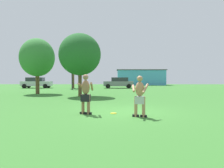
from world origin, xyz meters
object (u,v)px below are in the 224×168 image
(tree_left_field, at_px, (80,55))
(tree_near_building, at_px, (73,59))
(player_with_cap, at_px, (86,92))
(frisbee, at_px, (113,113))
(lamp_post, at_px, (72,63))
(car_gray_near_post, at_px, (119,83))
(tree_right_field, at_px, (37,58))
(car_silver_mid_lot, at_px, (36,82))
(player_in_gray, at_px, (140,95))

(tree_left_field, relative_size, tree_near_building, 0.90)
(player_with_cap, distance_m, frisbee, 1.51)
(frisbee, xyz_separation_m, lamp_post, (-5.23, 17.27, 3.38))
(car_gray_near_post, bearing_deg, tree_right_field, -126.01)
(player_with_cap, bearing_deg, tree_left_field, 100.75)
(car_silver_mid_lot, bearing_deg, frisbee, -62.63)
(tree_left_field, bearing_deg, car_gray_near_post, 75.64)
(car_silver_mid_lot, distance_m, tree_left_field, 16.63)
(player_with_cap, xyz_separation_m, tree_left_field, (-1.65, 8.69, 2.53))
(car_silver_mid_lot, bearing_deg, player_with_cap, -65.22)
(lamp_post, bearing_deg, tree_left_field, -74.63)
(car_silver_mid_lot, height_order, tree_right_field, tree_right_field)
(player_in_gray, relative_size, tree_left_field, 0.31)
(frisbee, xyz_separation_m, tree_near_building, (-5.99, 21.82, 4.18))
(car_silver_mid_lot, bearing_deg, lamp_post, -38.85)
(player_in_gray, xyz_separation_m, lamp_post, (-6.27, 18.06, 2.54))
(player_in_gray, distance_m, car_gray_near_post, 23.02)
(player_with_cap, bearing_deg, car_gray_near_post, 85.25)
(car_silver_mid_lot, height_order, lamp_post, lamp_post)
(lamp_post, bearing_deg, player_in_gray, -70.86)
(player_with_cap, distance_m, player_in_gray, 2.30)
(tree_near_building, bearing_deg, player_in_gray, -72.73)
(player_in_gray, bearing_deg, car_silver_mid_lot, 118.58)
(player_with_cap, height_order, tree_right_field, tree_right_field)
(lamp_post, distance_m, tree_right_field, 6.46)
(player_in_gray, distance_m, tree_right_field, 14.84)
(player_in_gray, height_order, car_gray_near_post, player_in_gray)
(car_silver_mid_lot, relative_size, tree_left_field, 0.84)
(tree_left_field, xyz_separation_m, tree_near_building, (-3.17, 13.31, 0.72))
(player_in_gray, distance_m, car_silver_mid_lot, 26.40)
(player_with_cap, relative_size, player_in_gray, 1.05)
(player_with_cap, relative_size, tree_left_field, 0.33)
(player_with_cap, relative_size, car_silver_mid_lot, 0.39)
(lamp_post, height_order, tree_left_field, lamp_post)
(frisbee, xyz_separation_m, tree_left_field, (-2.82, 8.51, 3.45))
(car_gray_near_post, bearing_deg, tree_left_field, -104.36)
(player_with_cap, xyz_separation_m, player_in_gray, (2.21, -0.62, -0.08))
(player_with_cap, bearing_deg, player_in_gray, -15.55)
(car_gray_near_post, distance_m, lamp_post, 8.14)
(tree_left_field, bearing_deg, tree_right_field, 149.52)
(frisbee, height_order, tree_left_field, tree_left_field)
(player_in_gray, height_order, tree_right_field, tree_right_field)
(player_in_gray, relative_size, car_gray_near_post, 0.38)
(tree_left_field, height_order, tree_right_field, tree_right_field)
(car_gray_near_post, xyz_separation_m, tree_left_field, (-3.51, -13.72, 2.64))
(car_silver_mid_lot, distance_m, lamp_post, 8.56)
(car_gray_near_post, bearing_deg, frisbee, -91.77)
(tree_left_field, height_order, tree_near_building, tree_near_building)
(player_with_cap, bearing_deg, frisbee, 8.52)
(player_with_cap, relative_size, tree_right_field, 0.32)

